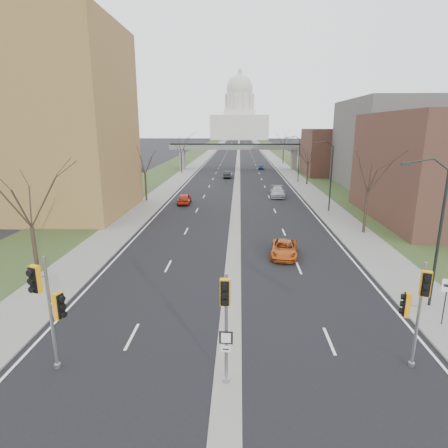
# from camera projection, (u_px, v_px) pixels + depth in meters

# --- Properties ---
(ground) EXTENTS (700.00, 700.00, 0.00)m
(ground) POSITION_uv_depth(u_px,v_px,m) (228.00, 363.00, 16.99)
(ground) COLOR black
(ground) RESTS_ON ground
(road_surface) EXTENTS (20.00, 600.00, 0.01)m
(road_surface) POSITION_uv_depth(u_px,v_px,m) (239.00, 152.00, 162.05)
(road_surface) COLOR black
(road_surface) RESTS_ON ground
(median_strip) EXTENTS (1.20, 600.00, 0.02)m
(median_strip) POSITION_uv_depth(u_px,v_px,m) (239.00, 152.00, 162.05)
(median_strip) COLOR gray
(median_strip) RESTS_ON ground
(sidewalk_right) EXTENTS (4.00, 600.00, 0.12)m
(sidewalk_right) POSITION_uv_depth(u_px,v_px,m) (266.00, 152.00, 161.56)
(sidewalk_right) COLOR gray
(sidewalk_right) RESTS_ON ground
(sidewalk_left) EXTENTS (4.00, 600.00, 0.12)m
(sidewalk_left) POSITION_uv_depth(u_px,v_px,m) (211.00, 152.00, 162.51)
(sidewalk_left) COLOR gray
(sidewalk_left) RESTS_ON ground
(grass_verge_right) EXTENTS (8.00, 600.00, 0.10)m
(grass_verge_right) POSITION_uv_depth(u_px,v_px,m) (280.00, 152.00, 161.33)
(grass_verge_right) COLOR #273B1B
(grass_verge_right) RESTS_ON ground
(grass_verge_left) EXTENTS (8.00, 600.00, 0.10)m
(grass_verge_left) POSITION_uv_depth(u_px,v_px,m) (197.00, 152.00, 162.75)
(grass_verge_left) COLOR #273B1B
(grass_verge_left) RESTS_ON ground
(apartment_building) EXTENTS (25.00, 16.00, 22.00)m
(apartment_building) POSITION_uv_depth(u_px,v_px,m) (17.00, 122.00, 44.26)
(apartment_building) COLOR olive
(apartment_building) RESTS_ON ground
(commercial_block_mid) EXTENTS (18.00, 22.00, 15.00)m
(commercial_block_mid) POSITION_uv_depth(u_px,v_px,m) (400.00, 144.00, 64.29)
(commercial_block_mid) COLOR #595652
(commercial_block_mid) RESTS_ON ground
(commercial_block_far) EXTENTS (14.00, 14.00, 10.00)m
(commercial_block_far) POSITION_uv_depth(u_px,v_px,m) (337.00, 152.00, 82.56)
(commercial_block_far) COLOR #4C2F23
(commercial_block_far) RESTS_ON ground
(pedestrian_bridge) EXTENTS (34.00, 3.00, 6.45)m
(pedestrian_bridge) POSITION_uv_depth(u_px,v_px,m) (238.00, 150.00, 93.14)
(pedestrian_bridge) COLOR slate
(pedestrian_bridge) RESTS_ON ground
(capitol) EXTENTS (48.00, 42.00, 55.75)m
(capitol) POSITION_uv_depth(u_px,v_px,m) (239.00, 117.00, 321.78)
(capitol) COLOR beige
(capitol) RESTS_ON ground
(streetlight_near) EXTENTS (2.61, 0.20, 8.70)m
(streetlight_near) POSITION_uv_depth(u_px,v_px,m) (431.00, 192.00, 20.61)
(streetlight_near) COLOR black
(streetlight_near) RESTS_ON sidewalk_right
(streetlight_mid) EXTENTS (2.61, 0.20, 8.70)m
(streetlight_mid) POSITION_uv_depth(u_px,v_px,m) (326.00, 156.00, 45.76)
(streetlight_mid) COLOR black
(streetlight_mid) RESTS_ON sidewalk_right
(streetlight_far) EXTENTS (2.61, 0.20, 8.70)m
(streetlight_far) POSITION_uv_depth(u_px,v_px,m) (295.00, 146.00, 70.90)
(streetlight_far) COLOR black
(streetlight_far) RESTS_ON sidewalk_right
(tree_left_a) EXTENTS (7.20, 7.20, 9.40)m
(tree_left_a) POSITION_uv_depth(u_px,v_px,m) (27.00, 189.00, 23.57)
(tree_left_a) COLOR #382B21
(tree_left_a) RESTS_ON sidewalk_left
(tree_left_b) EXTENTS (6.75, 6.75, 8.81)m
(tree_left_b) POSITION_uv_depth(u_px,v_px,m) (144.00, 158.00, 52.69)
(tree_left_b) COLOR #382B21
(tree_left_b) RESTS_ON sidewalk_left
(tree_left_c) EXTENTS (7.65, 7.65, 9.99)m
(tree_left_c) POSITION_uv_depth(u_px,v_px,m) (181.00, 142.00, 85.36)
(tree_left_c) COLOR #382B21
(tree_left_c) RESTS_ON sidewalk_left
(tree_right_a) EXTENTS (7.20, 7.20, 9.40)m
(tree_right_a) POSITION_uv_depth(u_px,v_px,m) (370.00, 167.00, 36.09)
(tree_right_a) COLOR #382B21
(tree_right_a) RESTS_ON sidewalk_right
(tree_right_b) EXTENTS (6.30, 6.30, 8.22)m
(tree_right_b) POSITION_uv_depth(u_px,v_px,m) (308.00, 153.00, 68.20)
(tree_right_b) COLOR #382B21
(tree_right_b) RESTS_ON sidewalk_right
(tree_right_c) EXTENTS (7.65, 7.65, 9.99)m
(tree_right_c) POSITION_uv_depth(u_px,v_px,m) (284.00, 139.00, 106.58)
(tree_right_c) COLOR #382B21
(tree_right_c) RESTS_ON sidewalk_right
(signal_pole_left) EXTENTS (1.18, 0.88, 5.25)m
(signal_pole_left) POSITION_uv_depth(u_px,v_px,m) (48.00, 300.00, 15.57)
(signal_pole_left) COLOR gray
(signal_pole_left) RESTS_ON ground
(signal_pole_median) EXTENTS (0.56, 0.80, 4.89)m
(signal_pole_median) POSITION_uv_depth(u_px,v_px,m) (226.00, 312.00, 14.62)
(signal_pole_median) COLOR gray
(signal_pole_median) RESTS_ON ground
(signal_pole_right) EXTENTS (0.83, 1.08, 4.95)m
(signal_pole_right) POSITION_uv_depth(u_px,v_px,m) (417.00, 301.00, 15.86)
(signal_pole_right) COLOR gray
(signal_pole_right) RESTS_ON ground
(speed_limit_sign) EXTENTS (0.54, 0.20, 2.60)m
(speed_limit_sign) POSITION_uv_depth(u_px,v_px,m) (446.00, 293.00, 19.69)
(speed_limit_sign) COLOR black
(speed_limit_sign) RESTS_ON sidewalk_right
(car_left_near) EXTENTS (1.83, 4.28, 1.44)m
(car_left_near) POSITION_uv_depth(u_px,v_px,m) (184.00, 199.00, 52.10)
(car_left_near) COLOR #A92413
(car_left_near) RESTS_ON ground
(car_left_far) EXTENTS (1.76, 4.49, 1.46)m
(car_left_far) POSITION_uv_depth(u_px,v_px,m) (228.00, 174.00, 78.78)
(car_left_far) COLOR black
(car_left_far) RESTS_ON ground
(car_right_near) EXTENTS (2.69, 4.83, 1.28)m
(car_right_near) POSITION_uv_depth(u_px,v_px,m) (284.00, 249.00, 30.94)
(car_right_near) COLOR #B04B12
(car_right_near) RESTS_ON ground
(car_right_mid) EXTENTS (2.38, 5.34, 1.52)m
(car_right_mid) POSITION_uv_depth(u_px,v_px,m) (277.00, 192.00, 57.26)
(car_right_mid) COLOR #9D9FA5
(car_right_mid) RESTS_ON ground
(car_right_far) EXTENTS (1.54, 3.62, 1.22)m
(car_right_far) POSITION_uv_depth(u_px,v_px,m) (261.00, 167.00, 95.13)
(car_right_far) COLOR navy
(car_right_far) RESTS_ON ground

